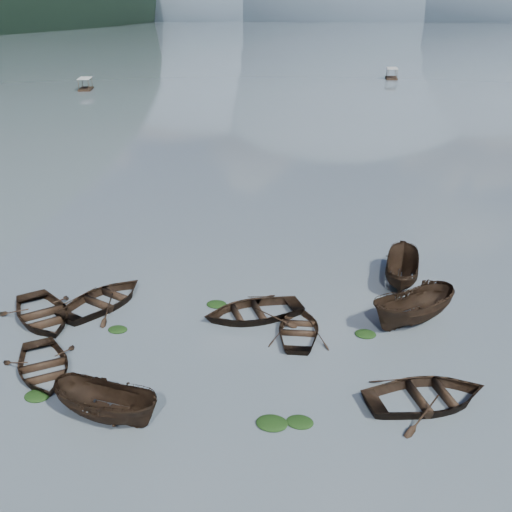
% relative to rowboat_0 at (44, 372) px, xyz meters
% --- Properties ---
extents(ground_plane, '(2400.00, 2400.00, 0.00)m').
position_rel_rowboat_0_xyz_m(ground_plane, '(7.02, -2.76, 0.00)').
color(ground_plane, '#546069').
extents(haze_mtn_a, '(520.00, 520.00, 280.00)m').
position_rel_rowboat_0_xyz_m(haze_mtn_a, '(-252.98, 897.24, 0.00)').
color(haze_mtn_a, '#475666').
rests_on(haze_mtn_a, ground).
extents(haze_mtn_b, '(520.00, 520.00, 340.00)m').
position_rel_rowboat_0_xyz_m(haze_mtn_b, '(-52.98, 897.24, 0.00)').
color(haze_mtn_b, '#475666').
rests_on(haze_mtn_b, ground).
extents(haze_mtn_c, '(520.00, 520.00, 260.00)m').
position_rel_rowboat_0_xyz_m(haze_mtn_c, '(147.02, 897.24, 0.00)').
color(haze_mtn_c, '#475666').
rests_on(haze_mtn_c, ground).
extents(rowboat_0, '(5.07, 5.29, 0.89)m').
position_rel_rowboat_0_xyz_m(rowboat_0, '(0.00, 0.00, 0.00)').
color(rowboat_0, black).
rests_on(rowboat_0, ground).
extents(rowboat_1, '(5.11, 5.90, 1.02)m').
position_rel_rowboat_0_xyz_m(rowboat_1, '(-0.18, 5.96, 0.00)').
color(rowboat_1, black).
rests_on(rowboat_1, ground).
extents(rowboat_2, '(4.59, 2.35, 1.69)m').
position_rel_rowboat_0_xyz_m(rowboat_2, '(3.95, -2.12, 0.00)').
color(rowboat_2, black).
rests_on(rowboat_2, ground).
extents(rowboat_3, '(3.31, 4.31, 0.83)m').
position_rel_rowboat_0_xyz_m(rowboat_3, '(9.94, 5.39, 0.00)').
color(rowboat_3, black).
rests_on(rowboat_3, ground).
extents(rowboat_4, '(5.87, 5.18, 1.01)m').
position_rel_rowboat_0_xyz_m(rowboat_4, '(15.46, 1.35, 0.00)').
color(rowboat_4, black).
rests_on(rowboat_4, ground).
extents(rowboat_5, '(4.88, 4.89, 1.94)m').
position_rel_rowboat_0_xyz_m(rowboat_5, '(15.11, 7.41, 0.00)').
color(rowboat_5, black).
rests_on(rowboat_5, ground).
extents(rowboat_6, '(5.96, 5.95, 1.02)m').
position_rel_rowboat_0_xyz_m(rowboat_6, '(-2.42, 3.92, 0.00)').
color(rowboat_6, black).
rests_on(rowboat_6, ground).
extents(rowboat_7, '(6.01, 5.49, 1.02)m').
position_rel_rowboat_0_xyz_m(rowboat_7, '(7.49, 6.44, 0.00)').
color(rowboat_7, black).
rests_on(rowboat_7, ground).
extents(rowboat_8, '(2.03, 4.86, 1.85)m').
position_rel_rowboat_0_xyz_m(rowboat_8, '(14.58, 11.81, 0.00)').
color(rowboat_8, black).
rests_on(rowboat_8, ground).
extents(weed_clump_0, '(1.01, 0.83, 0.22)m').
position_rel_rowboat_0_xyz_m(weed_clump_0, '(0.67, -1.55, 0.00)').
color(weed_clump_0, black).
rests_on(weed_clump_0, ground).
extents(weed_clump_1, '(0.93, 0.75, 0.21)m').
position_rel_rowboat_0_xyz_m(weed_clump_1, '(1.56, 3.77, 0.00)').
color(weed_clump_1, black).
rests_on(weed_clump_1, ground).
extents(weed_clump_2, '(1.18, 0.94, 0.26)m').
position_rel_rowboat_0_xyz_m(weed_clump_2, '(9.91, -1.16, 0.00)').
color(weed_clump_2, black).
rests_on(weed_clump_2, ground).
extents(weed_clump_3, '(0.99, 0.83, 0.22)m').
position_rel_rowboat_0_xyz_m(weed_clump_3, '(12.96, 5.86, 0.00)').
color(weed_clump_3, black).
rests_on(weed_clump_3, ground).
extents(weed_clump_4, '(1.01, 0.80, 0.21)m').
position_rel_rowboat_0_xyz_m(weed_clump_4, '(10.89, -0.86, 0.00)').
color(weed_clump_4, black).
rests_on(weed_clump_4, ground).
extents(weed_clump_6, '(1.04, 0.87, 0.22)m').
position_rel_rowboat_0_xyz_m(weed_clump_6, '(5.42, 7.17, 0.00)').
color(weed_clump_6, black).
rests_on(weed_clump_6, ground).
extents(weed_clump_7, '(1.01, 0.81, 0.22)m').
position_rel_rowboat_0_xyz_m(weed_clump_7, '(16.49, 10.37, 0.00)').
color(weed_clump_7, black).
rests_on(weed_clump_7, ground).
extents(pontoon_left, '(3.89, 5.76, 2.04)m').
position_rel_rowboat_0_xyz_m(pontoon_left, '(-41.47, 82.42, 0.00)').
color(pontoon_left, black).
rests_on(pontoon_left, ground).
extents(pontoon_centre, '(2.67, 5.70, 2.13)m').
position_rel_rowboat_0_xyz_m(pontoon_centre, '(13.86, 113.27, 0.00)').
color(pontoon_centre, black).
rests_on(pontoon_centre, ground).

